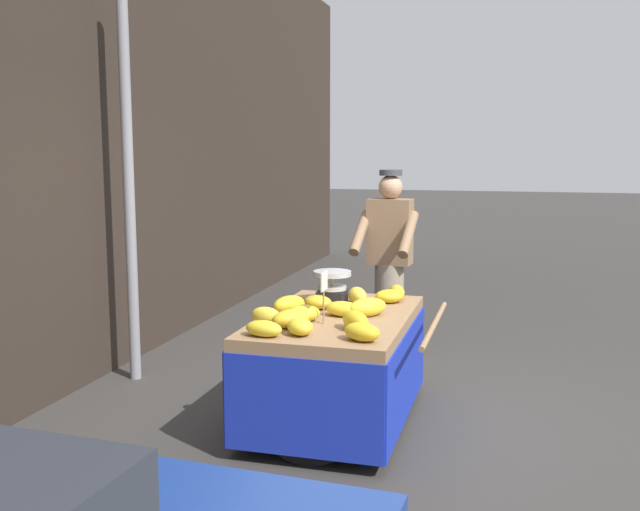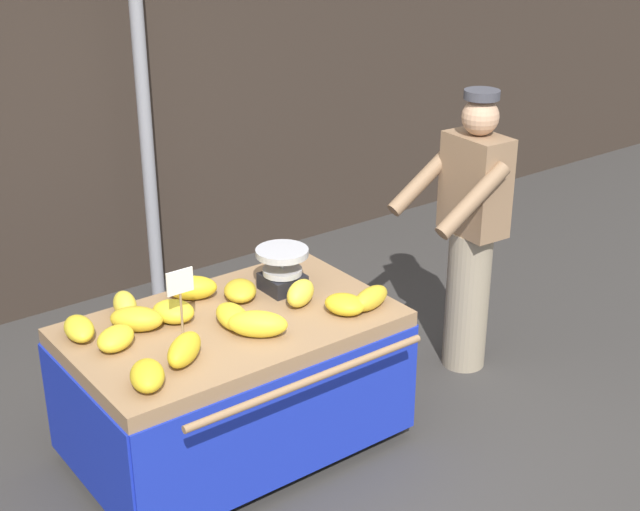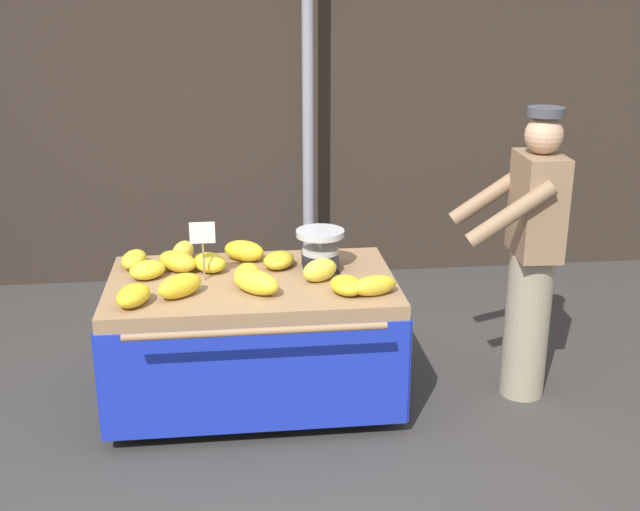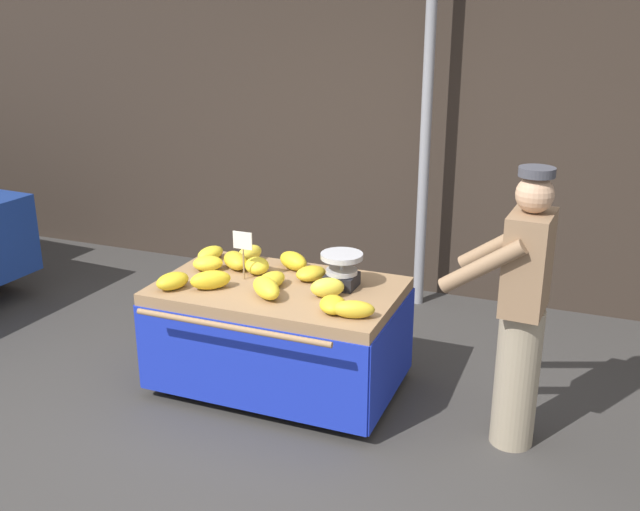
{
  "view_description": "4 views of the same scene",
  "coord_description": "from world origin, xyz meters",
  "px_view_note": "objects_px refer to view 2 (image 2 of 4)",
  "views": [
    {
      "loc": [
        -4.71,
        -0.72,
        1.88
      ],
      "look_at": [
        0.09,
        0.61,
        1.16
      ],
      "focal_mm": 40.69,
      "sensor_mm": 36.0,
      "label": 1
    },
    {
      "loc": [
        -2.06,
        -3.0,
        2.86
      ],
      "look_at": [
        0.43,
        0.32,
        1.05
      ],
      "focal_mm": 50.96,
      "sensor_mm": 36.0,
      "label": 2
    },
    {
      "loc": [
        -0.11,
        -3.75,
        2.34
      ],
      "look_at": [
        0.37,
        0.38,
        0.92
      ],
      "focal_mm": 44.81,
      "sensor_mm": 36.0,
      "label": 3
    },
    {
      "loc": [
        1.94,
        -3.65,
        2.56
      ],
      "look_at": [
        0.25,
        0.59,
        0.97
      ],
      "focal_mm": 41.09,
      "sensor_mm": 36.0,
      "label": 4
    }
  ],
  "objects_px": {
    "price_sign": "(180,288)",
    "banana_bunch_4": "(192,288)",
    "weighing_scale": "(282,270)",
    "banana_bunch_13": "(79,329)",
    "banana_bunch_10": "(233,317)",
    "vendor_person": "(470,233)",
    "banana_bunch_12": "(125,305)",
    "street_pole": "(141,75)",
    "banana_cart": "(233,358)",
    "banana_bunch_6": "(345,304)",
    "banana_bunch_11": "(258,324)",
    "banana_bunch_0": "(116,338)",
    "banana_bunch_7": "(184,350)",
    "banana_bunch_8": "(371,298)",
    "banana_bunch_5": "(147,376)",
    "banana_bunch_2": "(301,293)",
    "banana_bunch_3": "(240,291)",
    "banana_bunch_9": "(173,311)",
    "banana_bunch_1": "(137,319)"
  },
  "relations": [
    {
      "from": "street_pole",
      "to": "banana_bunch_11",
      "type": "distance_m",
      "value": 2.26
    },
    {
      "from": "banana_bunch_6",
      "to": "banana_bunch_13",
      "type": "distance_m",
      "value": 1.3
    },
    {
      "from": "banana_bunch_7",
      "to": "banana_cart",
      "type": "bearing_deg",
      "value": 29.71
    },
    {
      "from": "banana_bunch_3",
      "to": "banana_bunch_8",
      "type": "xyz_separation_m",
      "value": [
        0.48,
        -0.49,
        0.01
      ]
    },
    {
      "from": "banana_cart",
      "to": "banana_bunch_3",
      "type": "height_order",
      "value": "banana_bunch_3"
    },
    {
      "from": "weighing_scale",
      "to": "banana_bunch_13",
      "type": "xyz_separation_m",
      "value": [
        -1.08,
        0.15,
        -0.07
      ]
    },
    {
      "from": "banana_cart",
      "to": "banana_bunch_11",
      "type": "bearing_deg",
      "value": -85.14
    },
    {
      "from": "banana_bunch_6",
      "to": "banana_bunch_11",
      "type": "bearing_deg",
      "value": 172.36
    },
    {
      "from": "banana_bunch_5",
      "to": "banana_bunch_7",
      "type": "distance_m",
      "value": 0.25
    },
    {
      "from": "banana_bunch_1",
      "to": "banana_bunch_13",
      "type": "distance_m",
      "value": 0.27
    },
    {
      "from": "banana_bunch_9",
      "to": "banana_bunch_7",
      "type": "bearing_deg",
      "value": -111.57
    },
    {
      "from": "banana_bunch_2",
      "to": "banana_bunch_9",
      "type": "bearing_deg",
      "value": 159.93
    },
    {
      "from": "banana_bunch_5",
      "to": "weighing_scale",
      "type": "bearing_deg",
      "value": 23.58
    },
    {
      "from": "price_sign",
      "to": "banana_bunch_13",
      "type": "distance_m",
      "value": 0.53
    },
    {
      "from": "weighing_scale",
      "to": "banana_bunch_6",
      "type": "relative_size",
      "value": 1.32
    },
    {
      "from": "banana_cart",
      "to": "banana_bunch_2",
      "type": "xyz_separation_m",
      "value": [
        0.38,
        -0.06,
        0.28
      ]
    },
    {
      "from": "banana_bunch_0",
      "to": "banana_bunch_6",
      "type": "relative_size",
      "value": 0.98
    },
    {
      "from": "banana_bunch_0",
      "to": "banana_bunch_1",
      "type": "xyz_separation_m",
      "value": [
        0.16,
        0.11,
        0.01
      ]
    },
    {
      "from": "weighing_scale",
      "to": "banana_bunch_1",
      "type": "bearing_deg",
      "value": 176.1
    },
    {
      "from": "banana_bunch_11",
      "to": "banana_bunch_12",
      "type": "relative_size",
      "value": 1.32
    },
    {
      "from": "banana_bunch_7",
      "to": "banana_bunch_2",
      "type": "bearing_deg",
      "value": 11.61
    },
    {
      "from": "banana_bunch_1",
      "to": "banana_bunch_12",
      "type": "xyz_separation_m",
      "value": [
        0.02,
        0.18,
        -0.0
      ]
    },
    {
      "from": "banana_bunch_0",
      "to": "banana_bunch_7",
      "type": "xyz_separation_m",
      "value": [
        0.2,
        -0.3,
        0.01
      ]
    },
    {
      "from": "banana_bunch_0",
      "to": "price_sign",
      "type": "bearing_deg",
      "value": -11.65
    },
    {
      "from": "price_sign",
      "to": "banana_bunch_5",
      "type": "bearing_deg",
      "value": -137.27
    },
    {
      "from": "banana_bunch_10",
      "to": "banana_bunch_13",
      "type": "height_order",
      "value": "banana_bunch_10"
    },
    {
      "from": "banana_bunch_5",
      "to": "banana_bunch_6",
      "type": "relative_size",
      "value": 1.1
    },
    {
      "from": "banana_bunch_3",
      "to": "vendor_person",
      "type": "bearing_deg",
      "value": -10.35
    },
    {
      "from": "price_sign",
      "to": "banana_bunch_6",
      "type": "height_order",
      "value": "price_sign"
    },
    {
      "from": "banana_bunch_10",
      "to": "vendor_person",
      "type": "relative_size",
      "value": 0.15
    },
    {
      "from": "weighing_scale",
      "to": "price_sign",
      "type": "distance_m",
      "value": 0.69
    },
    {
      "from": "weighing_scale",
      "to": "banana_bunch_13",
      "type": "bearing_deg",
      "value": 172.14
    },
    {
      "from": "banana_bunch_7",
      "to": "banana_bunch_3",
      "type": "bearing_deg",
      "value": 35.83
    },
    {
      "from": "banana_cart",
      "to": "banana_bunch_6",
      "type": "height_order",
      "value": "banana_bunch_6"
    },
    {
      "from": "banana_bunch_9",
      "to": "banana_bunch_10",
      "type": "height_order",
      "value": "banana_bunch_9"
    },
    {
      "from": "price_sign",
      "to": "banana_bunch_4",
      "type": "distance_m",
      "value": 0.43
    },
    {
      "from": "banana_cart",
      "to": "banana_bunch_2",
      "type": "bearing_deg",
      "value": -9.33
    },
    {
      "from": "weighing_scale",
      "to": "banana_bunch_6",
      "type": "bearing_deg",
      "value": -76.93
    },
    {
      "from": "weighing_scale",
      "to": "banana_bunch_10",
      "type": "relative_size",
      "value": 1.08
    },
    {
      "from": "banana_bunch_2",
      "to": "banana_bunch_6",
      "type": "xyz_separation_m",
      "value": [
        0.12,
        -0.22,
        -0.01
      ]
    },
    {
      "from": "weighing_scale",
      "to": "banana_bunch_5",
      "type": "height_order",
      "value": "weighing_scale"
    },
    {
      "from": "banana_bunch_6",
      "to": "banana_bunch_5",
      "type": "bearing_deg",
      "value": -178.27
    },
    {
      "from": "banana_bunch_11",
      "to": "banana_bunch_3",
      "type": "bearing_deg",
      "value": 69.32
    },
    {
      "from": "banana_bunch_9",
      "to": "banana_bunch_11",
      "type": "distance_m",
      "value": 0.45
    },
    {
      "from": "banana_bunch_8",
      "to": "vendor_person",
      "type": "relative_size",
      "value": 0.15
    },
    {
      "from": "banana_bunch_8",
      "to": "banana_bunch_5",
      "type": "bearing_deg",
      "value": -179.88
    },
    {
      "from": "price_sign",
      "to": "banana_bunch_7",
      "type": "relative_size",
      "value": 1.27
    },
    {
      "from": "banana_bunch_2",
      "to": "banana_bunch_11",
      "type": "height_order",
      "value": "same"
    },
    {
      "from": "banana_bunch_12",
      "to": "street_pole",
      "type": "bearing_deg",
      "value": 58.63
    },
    {
      "from": "banana_cart",
      "to": "banana_bunch_0",
      "type": "distance_m",
      "value": 0.64
    }
  ]
}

